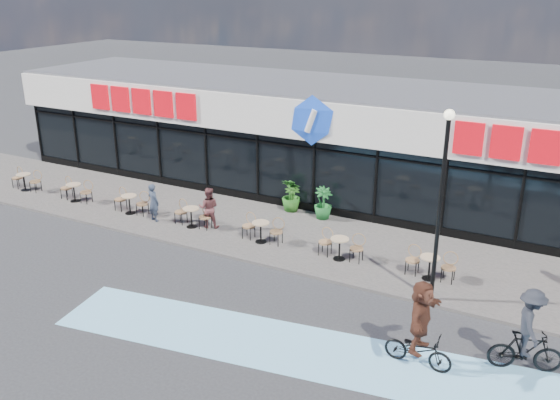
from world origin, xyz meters
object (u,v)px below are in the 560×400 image
at_px(potted_plant_right, 323,203).
at_px(cyclist_b, 528,335).
at_px(lamp_post, 442,192).
at_px(potted_plant_left, 291,195).
at_px(cyclist_a, 420,328).
at_px(bistro_set_0, 26,180).
at_px(potted_plant_mid, 292,198).
at_px(patron_right, 209,208).
at_px(patron_left, 153,202).

bearing_deg(potted_plant_right, cyclist_b, -38.59).
distance_m(lamp_post, potted_plant_left, 8.37).
relative_size(cyclist_a, cyclist_b, 1.06).
distance_m(lamp_post, bistro_set_0, 18.23).
height_order(potted_plant_left, cyclist_a, cyclist_a).
bearing_deg(cyclist_b, potted_plant_mid, 145.25).
xyz_separation_m(bistro_set_0, potted_plant_left, (11.31, 3.09, 0.20)).
bearing_deg(cyclist_a, patron_right, 153.07).
bearing_deg(patron_right, potted_plant_right, -164.23).
relative_size(potted_plant_mid, potted_plant_right, 0.87).
relative_size(lamp_post, bistro_set_0, 3.55).
xyz_separation_m(bistro_set_0, cyclist_a, (18.43, -4.40, 0.48)).
height_order(lamp_post, cyclist_b, lamp_post).
height_order(patron_left, cyclist_b, cyclist_b).
bearing_deg(potted_plant_left, bistro_set_0, -164.69).
xyz_separation_m(bistro_set_0, potted_plant_right, (12.74, 2.93, 0.16)).
xyz_separation_m(lamp_post, patron_right, (-8.58, 1.45, -2.46)).
distance_m(bistro_set_0, potted_plant_left, 11.73).
bearing_deg(patron_left, potted_plant_left, -127.23).
relative_size(potted_plant_left, patron_right, 0.85).
distance_m(potted_plant_left, potted_plant_mid, 0.14).
height_order(patron_right, cyclist_b, cyclist_b).
bearing_deg(patron_left, potted_plant_mid, -127.93).
bearing_deg(potted_plant_mid, lamp_post, -33.20).
bearing_deg(bistro_set_0, cyclist_a, -13.43).
relative_size(lamp_post, potted_plant_mid, 5.11).
height_order(patron_left, cyclist_a, cyclist_a).
relative_size(bistro_set_0, cyclist_a, 0.69).
xyz_separation_m(patron_left, cyclist_b, (13.51, -3.18, 0.12)).
bearing_deg(potted_plant_left, cyclist_a, -46.48).
relative_size(potted_plant_mid, patron_left, 0.73).
xyz_separation_m(potted_plant_mid, patron_right, (-1.97, -2.87, 0.23)).
bearing_deg(lamp_post, cyclist_b, -38.28).
distance_m(bistro_set_0, cyclist_a, 18.95).
bearing_deg(patron_right, potted_plant_left, -146.93).
bearing_deg(cyclist_a, lamp_post, 98.26).
bearing_deg(bistro_set_0, potted_plant_left, 15.31).
height_order(lamp_post, potted_plant_right, lamp_post).
height_order(potted_plant_right, cyclist_b, cyclist_b).
height_order(potted_plant_left, patron_left, patron_left).
distance_m(potted_plant_left, cyclist_a, 10.34).
bearing_deg(potted_plant_left, lamp_post, -33.17).
bearing_deg(patron_left, cyclist_b, -179.36).
height_order(potted_plant_left, potted_plant_mid, potted_plant_left).
xyz_separation_m(cyclist_a, cyclist_b, (2.27, 0.99, -0.08)).
bearing_deg(cyclist_b, patron_right, 162.33).
bearing_deg(lamp_post, potted_plant_mid, 146.80).
height_order(potted_plant_mid, cyclist_a, cyclist_a).
bearing_deg(cyclist_b, cyclist_a, -156.46).
bearing_deg(lamp_post, bistro_set_0, 175.99).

